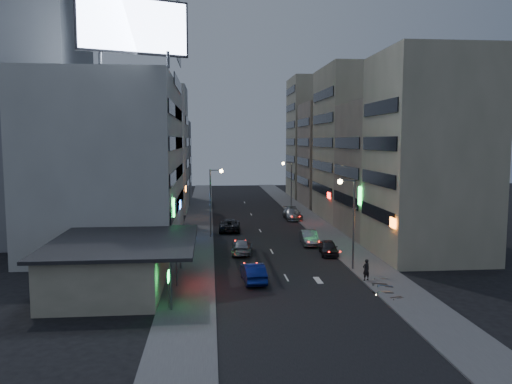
{
  "coord_description": "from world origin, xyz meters",
  "views": [
    {
      "loc": [
        -6.3,
        -36.53,
        11.53
      ],
      "look_at": [
        -1.07,
        20.15,
        5.59
      ],
      "focal_mm": 35.0,
      "sensor_mm": 36.0,
      "label": 1
    }
  ],
  "objects": [
    {
      "name": "street_lamp_right_far",
      "position": [
        5.9,
        40.0,
        5.36
      ],
      "size": [
        1.6,
        0.44,
        8.02
      ],
      "color": "#595B60",
      "rests_on": "sidewalk_right"
    },
    {
      "name": "scooter_silver_b",
      "position": [
        8.28,
        2.78,
        0.61
      ],
      "size": [
        0.9,
        1.67,
        0.97
      ],
      "primitive_type": null,
      "rotation": [
        0.0,
        0.0,
        1.33
      ],
      "color": "#989B9F",
      "rests_on": "sidewalk_right"
    },
    {
      "name": "billboard",
      "position": [
        -12.99,
        9.97,
        21.66
      ],
      "size": [
        9.52,
        3.75,
        6.2
      ],
      "rotation": [
        0.0,
        0.0,
        0.35
      ],
      "color": "#595B60",
      "rests_on": "white_building"
    },
    {
      "name": "far_left_b",
      "position": [
        -16.0,
        58.0,
        7.5
      ],
      "size": [
        12.0,
        10.0,
        15.0
      ],
      "primitive_type": "cube",
      "color": "gray",
      "rests_on": "ground"
    },
    {
      "name": "street_lamp_left",
      "position": [
        -5.9,
        22.0,
        5.36
      ],
      "size": [
        1.6,
        0.44,
        8.02
      ],
      "color": "#595B60",
      "rests_on": "sidewalk_left"
    },
    {
      "name": "parked_car_right_far",
      "position": [
        5.6,
        34.66,
        0.82
      ],
      "size": [
        2.34,
        5.67,
        1.64
      ],
      "primitive_type": "imported",
      "rotation": [
        0.0,
        0.0,
        0.01
      ],
      "color": "gray",
      "rests_on": "ground"
    },
    {
      "name": "road_car_silver",
      "position": [
        -3.16,
        13.34,
        0.7
      ],
      "size": [
        2.53,
        5.03,
        1.4
      ],
      "primitive_type": "imported",
      "rotation": [
        0.0,
        0.0,
        3.02
      ],
      "color": "#9C9EA4",
      "rests_on": "ground"
    },
    {
      "name": "shophouse_mid",
      "position": [
        15.5,
        22.0,
        8.0
      ],
      "size": [
        11.0,
        12.0,
        16.0
      ],
      "primitive_type": "cube",
      "color": "tan",
      "rests_on": "ground"
    },
    {
      "name": "parked_car_left",
      "position": [
        -3.9,
        26.11,
        0.77
      ],
      "size": [
        2.87,
        5.71,
        1.55
      ],
      "primitive_type": "imported",
      "rotation": [
        0.0,
        0.0,
        3.09
      ],
      "color": "black",
      "rests_on": "ground"
    },
    {
      "name": "grey_tower",
      "position": [
        -26.0,
        23.0,
        17.0
      ],
      "size": [
        10.0,
        14.0,
        34.0
      ],
      "primitive_type": "cube",
      "color": "gray",
      "rests_on": "ground"
    },
    {
      "name": "scooter_black_b",
      "position": [
        7.67,
        1.15,
        0.65
      ],
      "size": [
        0.94,
        1.83,
        1.07
      ],
      "primitive_type": null,
      "rotation": [
        0.0,
        0.0,
        1.36
      ],
      "color": "black",
      "rests_on": "sidewalk_right"
    },
    {
      "name": "white_building",
      "position": [
        -17.0,
        20.0,
        9.0
      ],
      "size": [
        14.0,
        24.0,
        18.0
      ],
      "primitive_type": "cube",
      "color": "beige",
      "rests_on": "ground"
    },
    {
      "name": "far_left_a",
      "position": [
        -15.5,
        45.0,
        10.0
      ],
      "size": [
        11.0,
        10.0,
        20.0
      ],
      "primitive_type": "cube",
      "color": "beige",
      "rests_on": "ground"
    },
    {
      "name": "parked_car_right_near",
      "position": [
        5.54,
        12.08,
        0.71
      ],
      "size": [
        2.12,
        4.34,
        1.42
      ],
      "primitive_type": "imported",
      "rotation": [
        0.0,
        0.0,
        -0.11
      ],
      "color": "#27282C",
      "rests_on": "ground"
    },
    {
      "name": "person",
      "position": [
        6.3,
        2.23,
        1.0
      ],
      "size": [
        0.75,
        0.62,
        1.76
      ],
      "primitive_type": "imported",
      "rotation": [
        0.0,
        0.0,
        3.5
      ],
      "color": "black",
      "rests_on": "sidewalk_right"
    },
    {
      "name": "food_court",
      "position": [
        -13.9,
        2.0,
        1.98
      ],
      "size": [
        11.0,
        13.0,
        3.88
      ],
      "color": "#B6AB8F",
      "rests_on": "ground"
    },
    {
      "name": "scooter_blue",
      "position": [
        7.96,
        0.47,
        0.65
      ],
      "size": [
        1.24,
        1.82,
        1.06
      ],
      "primitive_type": null,
      "rotation": [
        0.0,
        0.0,
        1.14
      ],
      "color": "navy",
      "rests_on": "sidewalk_right"
    },
    {
      "name": "sidewalk_right",
      "position": [
        8.0,
        30.0,
        0.06
      ],
      "size": [
        4.0,
        120.0,
        0.12
      ],
      "primitive_type": "cube",
      "color": "#4C4C4F",
      "rests_on": "ground"
    },
    {
      "name": "far_right_a",
      "position": [
        15.5,
        50.0,
        9.0
      ],
      "size": [
        11.0,
        12.0,
        18.0
      ],
      "primitive_type": "cube",
      "color": "tan",
      "rests_on": "ground"
    },
    {
      "name": "street_lamp_right_near",
      "position": [
        5.9,
        6.0,
        5.36
      ],
      "size": [
        1.6,
        0.44,
        8.02
      ],
      "color": "#595B60",
      "rests_on": "sidewalk_right"
    },
    {
      "name": "scooter_black_a",
      "position": [
        7.55,
        -2.03,
        0.61
      ],
      "size": [
        0.92,
        1.68,
        0.98
      ],
      "primitive_type": null,
      "rotation": [
        0.0,
        0.0,
        1.83
      ],
      "color": "black",
      "rests_on": "sidewalk_right"
    },
    {
      "name": "parked_car_right_mid",
      "position": [
        4.53,
        17.1,
        0.77
      ],
      "size": [
        1.85,
        4.74,
        1.54
      ],
      "primitive_type": "imported",
      "rotation": [
        0.0,
        0.0,
        -0.05
      ],
      "color": "#919498",
      "rests_on": "ground"
    },
    {
      "name": "far_right_b",
      "position": [
        16.0,
        64.0,
        12.0
      ],
      "size": [
        12.0,
        12.0,
        24.0
      ],
      "primitive_type": "cube",
      "color": "#B6AB8F",
      "rests_on": "ground"
    },
    {
      "name": "road_car_blue",
      "position": [
        -2.88,
        3.1,
        0.78
      ],
      "size": [
        1.95,
        4.84,
        1.56
      ],
      "primitive_type": "imported",
      "rotation": [
        0.0,
        0.0,
        3.2
      ],
      "color": "navy",
      "rests_on": "ground"
    },
    {
      "name": "scooter_silver_a",
      "position": [
        7.35,
        -0.91,
        0.68
      ],
      "size": [
        0.93,
        1.9,
        1.11
      ],
      "primitive_type": null,
      "rotation": [
        0.0,
        0.0,
        1.39
      ],
      "color": "#989A9F",
      "rests_on": "sidewalk_right"
    },
    {
      "name": "shophouse_far",
      "position": [
        15.0,
        35.0,
        11.0
      ],
      "size": [
        10.0,
        14.0,
        22.0
      ],
      "primitive_type": "cube",
      "color": "#B6AB8F",
      "rests_on": "ground"
    },
    {
      "name": "shophouse_near",
      "position": [
        15.0,
        10.5,
        10.0
      ],
      "size": [
        10.0,
        11.0,
        20.0
      ],
      "primitive_type": "cube",
      "color": "#B6AB8F",
      "rests_on": "ground"
    },
    {
      "name": "ground",
      "position": [
        0.0,
        0.0,
        0.0
      ],
      "size": [
        180.0,
        180.0,
        0.0
      ],
      "primitive_type": "plane",
      "color": "black",
      "rests_on": "ground"
    },
    {
      "name": "sidewalk_left",
      "position": [
        -8.0,
        30.0,
        0.06
      ],
      "size": [
        4.0,
        120.0,
        0.12
      ],
      "primitive_type": "cube",
      "color": "#4C4C4F",
      "rests_on": "ground"
    }
  ]
}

